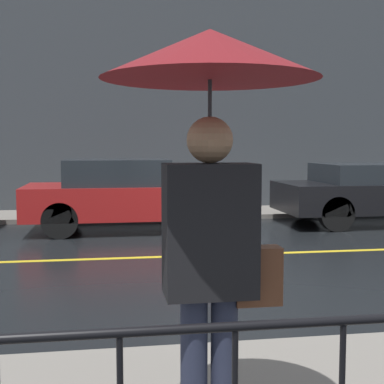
{
  "coord_description": "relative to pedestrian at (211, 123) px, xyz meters",
  "views": [
    {
      "loc": [
        -2.1,
        -8.04,
        1.71
      ],
      "look_at": [
        -1.32,
        -3.13,
        1.27
      ],
      "focal_mm": 50.0,
      "sensor_mm": 36.0,
      "label": 1
    }
  ],
  "objects": [
    {
      "name": "lane_marking",
      "position": [
        1.59,
        5.42,
        -1.82
      ],
      "size": [
        25.2,
        0.12,
        0.01
      ],
      "color": "gold",
      "rests_on": "ground_plane"
    },
    {
      "name": "car_black",
      "position": [
        5.28,
        8.15,
        -1.12
      ],
      "size": [
        4.33,
        1.88,
        1.31
      ],
      "color": "black",
      "rests_on": "ground_plane"
    },
    {
      "name": "ground_plane",
      "position": [
        1.59,
        5.42,
        -1.82
      ],
      "size": [
        80.0,
        80.0,
        0.0
      ],
      "primitive_type": "plane",
      "color": "black"
    },
    {
      "name": "pedestrian",
      "position": [
        0.0,
        0.0,
        0.0
      ],
      "size": [
        1.09,
        1.09,
        2.17
      ],
      "rotation": [
        0.0,
        0.0,
        3.14
      ],
      "color": "#23283D",
      "rests_on": "sidewalk_near"
    },
    {
      "name": "sidewalk_far",
      "position": [
        1.59,
        10.2,
        -1.77
      ],
      "size": [
        28.0,
        1.79,
        0.1
      ],
      "color": "slate",
      "rests_on": "ground_plane"
    },
    {
      "name": "building_storefront",
      "position": [
        1.59,
        11.24,
        1.42
      ],
      "size": [
        28.0,
        0.3,
        6.48
      ],
      "color": "#383D42",
      "rests_on": "ground_plane"
    },
    {
      "name": "car_red",
      "position": [
        -0.2,
        8.15,
        -1.08
      ],
      "size": [
        3.91,
        1.84,
        1.43
      ],
      "color": "maroon",
      "rests_on": "ground_plane"
    }
  ]
}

